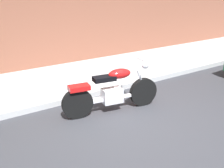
{
  "coord_description": "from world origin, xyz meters",
  "views": [
    {
      "loc": [
        -2.81,
        -3.87,
        2.71
      ],
      "look_at": [
        0.11,
        0.63,
        0.65
      ],
      "focal_mm": 42.41,
      "sensor_mm": 36.0,
      "label": 1
    }
  ],
  "objects": [
    {
      "name": "ground_plane",
      "position": [
        0.0,
        0.0,
        0.0
      ],
      "size": [
        60.0,
        60.0,
        0.0
      ],
      "primitive_type": "plane",
      "color": "#38383D"
    },
    {
      "name": "sidewalk",
      "position": [
        0.0,
        2.92,
        0.07
      ],
      "size": [
        22.16,
        2.77,
        0.14
      ],
      "primitive_type": "cube",
      "color": "#B1B1B1",
      "rests_on": "ground"
    },
    {
      "name": "motorcycle",
      "position": [
        0.11,
        0.64,
        0.48
      ],
      "size": [
        2.25,
        0.76,
        1.17
      ],
      "color": "black",
      "rests_on": "ground"
    }
  ]
}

